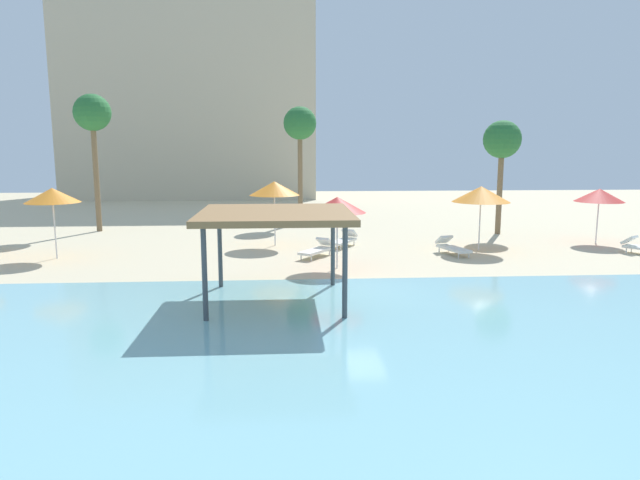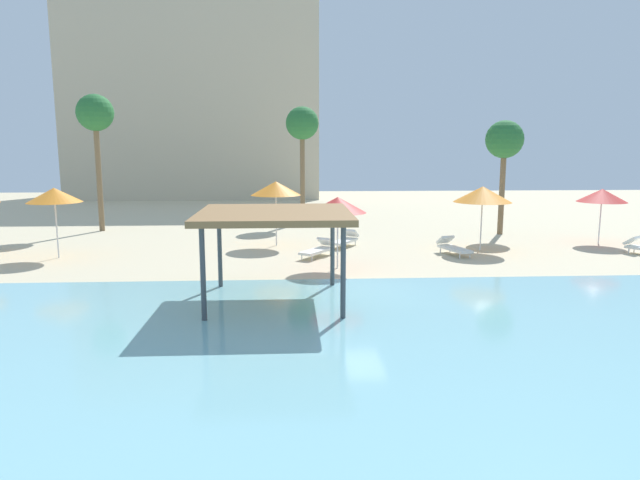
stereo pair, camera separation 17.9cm
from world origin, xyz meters
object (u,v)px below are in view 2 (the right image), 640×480
object	(u,v)px
lounge_chair_2	(453,247)
lounge_chair_4	(319,249)
lounge_chair_3	(346,239)
shade_pavilion	(275,217)
beach_umbrella_red_3	(602,195)
palm_tree_0	(302,126)
beach_umbrella_orange_2	(54,195)
palm_tree_1	(95,117)
beach_umbrella_red_0	(338,205)
beach_umbrella_orange_4	(276,188)
palm_tree_2	(504,142)
beach_umbrella_orange_5	(483,194)

from	to	relation	value
lounge_chair_2	lounge_chair_4	xyz separation A→B (m)	(-5.62, -0.16, 0.00)
lounge_chair_3	shade_pavilion	bearing A→B (deg)	12.95
beach_umbrella_red_3	palm_tree_0	world-z (taller)	palm_tree_0
beach_umbrella_orange_2	beach_umbrella_red_3	world-z (taller)	beach_umbrella_orange_2
palm_tree_1	beach_umbrella_red_0	bearing A→B (deg)	-40.67
shade_pavilion	beach_umbrella_orange_4	distance (m)	9.60
beach_umbrella_red_0	palm_tree_2	distance (m)	12.22
beach_umbrella_orange_4	beach_umbrella_orange_5	world-z (taller)	beach_umbrella_orange_4
beach_umbrella_orange_5	lounge_chair_4	world-z (taller)	beach_umbrella_orange_5
lounge_chair_2	lounge_chair_3	xyz separation A→B (m)	(-4.28, 2.15, 0.00)
beach_umbrella_orange_5	lounge_chair_3	size ratio (longest dim) A/B	1.44
beach_umbrella_orange_5	lounge_chair_2	size ratio (longest dim) A/B	1.40
lounge_chair_3	lounge_chair_4	bearing A→B (deg)	0.76
lounge_chair_3	palm_tree_2	world-z (taller)	palm_tree_2
beach_umbrella_red_3	beach_umbrella_orange_4	world-z (taller)	beach_umbrella_orange_4
shade_pavilion	palm_tree_0	size ratio (longest dim) A/B	0.64
beach_umbrella_red_3	lounge_chair_2	xyz separation A→B (m)	(-7.58, -2.33, -1.91)
beach_umbrella_red_3	palm_tree_1	size ratio (longest dim) A/B	0.36
shade_pavilion	palm_tree_2	size ratio (longest dim) A/B	0.74
beach_umbrella_red_0	lounge_chair_2	distance (m)	5.94
lounge_chair_2	lounge_chair_3	bearing A→B (deg)	-133.71
palm_tree_1	palm_tree_2	distance (m)	21.05
palm_tree_0	lounge_chair_3	bearing A→B (deg)	-78.20
beach_umbrella_orange_5	lounge_chair_2	xyz separation A→B (m)	(-1.48, -0.88, -2.11)
palm_tree_0	palm_tree_1	xyz separation A→B (m)	(-10.82, -2.69, 0.38)
lounge_chair_3	palm_tree_2	bearing A→B (deg)	142.36
lounge_chair_2	shade_pavilion	bearing A→B (deg)	-63.18
lounge_chair_3	palm_tree_1	bearing A→B (deg)	-83.02
shade_pavilion	lounge_chair_3	xyz separation A→B (m)	(2.95, 9.10, -2.16)
palm_tree_2	lounge_chair_2	bearing A→B (deg)	-126.75
beach_umbrella_red_3	palm_tree_2	distance (m)	5.29
beach_umbrella_orange_2	lounge_chair_3	xyz separation A→B (m)	(11.89, 1.98, -2.22)
shade_pavilion	lounge_chair_4	xyz separation A→B (m)	(1.61, 6.79, -2.16)
beach_umbrella_red_3	beach_umbrella_orange_4	size ratio (longest dim) A/B	0.87
lounge_chair_2	palm_tree_2	size ratio (longest dim) A/B	0.34
beach_umbrella_red_3	beach_umbrella_orange_5	distance (m)	6.28
lounge_chair_2	palm_tree_0	bearing A→B (deg)	-167.05
beach_umbrella_orange_5	palm_tree_2	size ratio (longest dim) A/B	0.48
beach_umbrella_red_0	lounge_chair_3	bearing A→B (deg)	80.54
beach_umbrella_orange_4	palm_tree_0	bearing A→B (deg)	79.82
beach_umbrella_orange_2	beach_umbrella_orange_5	xyz separation A→B (m)	(17.65, 0.70, -0.10)
beach_umbrella_orange_4	lounge_chair_4	bearing A→B (deg)	-57.65
shade_pavilion	lounge_chair_3	size ratio (longest dim) A/B	2.22
beach_umbrella_orange_5	beach_umbrella_red_0	bearing A→B (deg)	-153.24
beach_umbrella_red_3	palm_tree_0	xyz separation A→B (m)	(-13.59, 8.09, 3.38)
beach_umbrella_orange_5	palm_tree_2	distance (m)	5.68
beach_umbrella_orange_2	beach_umbrella_orange_5	size ratio (longest dim) A/B	1.02
shade_pavilion	palm_tree_0	xyz separation A→B (m)	(1.22, 17.37, 3.13)
beach_umbrella_orange_4	palm_tree_2	world-z (taller)	palm_tree_2
beach_umbrella_orange_5	beach_umbrella_red_3	bearing A→B (deg)	13.39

